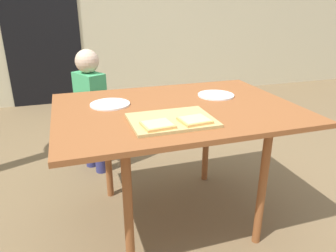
{
  "coord_description": "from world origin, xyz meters",
  "views": [
    {
      "loc": [
        -0.55,
        -1.57,
        1.26
      ],
      "look_at": [
        -0.05,
        0.0,
        0.61
      ],
      "focal_mm": 33.92,
      "sensor_mm": 36.0,
      "label": 1
    }
  ],
  "objects": [
    {
      "name": "plate_white_left",
      "position": [
        -0.34,
        0.14,
        0.73
      ],
      "size": [
        0.22,
        0.22,
        0.01
      ],
      "primitive_type": "cylinder",
      "color": "white",
      "rests_on": "dining_table"
    },
    {
      "name": "ground_plane",
      "position": [
        0.0,
        0.0,
        0.0
      ],
      "size": [
        16.0,
        16.0,
        0.0
      ],
      "primitive_type": "plane",
      "color": "brown"
    },
    {
      "name": "dining_table",
      "position": [
        0.0,
        0.0,
        0.66
      ],
      "size": [
        1.31,
        0.95,
        0.72
      ],
      "color": "brown",
      "rests_on": "ground"
    },
    {
      "name": "cutting_board",
      "position": [
        -0.1,
        -0.21,
        0.73
      ],
      "size": [
        0.4,
        0.3,
        0.01
      ],
      "primitive_type": "cube",
      "color": "tan",
      "rests_on": "dining_table"
    },
    {
      "name": "child_left",
      "position": [
        -0.41,
        0.78,
        0.55
      ],
      "size": [
        0.24,
        0.28,
        0.95
      ],
      "color": "navy",
      "rests_on": "ground"
    },
    {
      "name": "plate_white_right",
      "position": [
        0.3,
        0.13,
        0.73
      ],
      "size": [
        0.22,
        0.22,
        0.01
      ],
      "primitive_type": "cylinder",
      "color": "white",
      "rests_on": "dining_table"
    },
    {
      "name": "house_door",
      "position": [
        -0.79,
        2.75,
        1.0
      ],
      "size": [
        0.9,
        0.02,
        2.0
      ],
      "primitive_type": "cube",
      "color": "black",
      "rests_on": "ground"
    },
    {
      "name": "pizza_slice_near_left",
      "position": [
        -0.19,
        -0.29,
        0.74
      ],
      "size": [
        0.15,
        0.13,
        0.02
      ],
      "color": "#E9AA5A",
      "rests_on": "cutting_board"
    },
    {
      "name": "pizza_slice_near_right",
      "position": [
        -0.01,
        -0.28,
        0.74
      ],
      "size": [
        0.15,
        0.13,
        0.02
      ],
      "color": "#E9AA5A",
      "rests_on": "cutting_board"
    }
  ]
}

